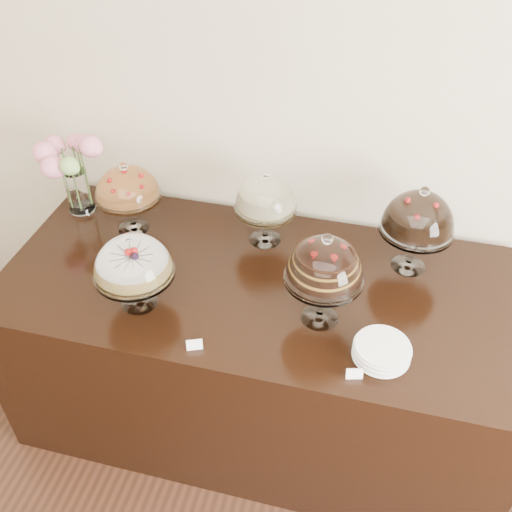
% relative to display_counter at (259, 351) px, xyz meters
% --- Properties ---
extents(wall_back, '(5.00, 0.04, 3.00)m').
position_rel_display_counter_xyz_m(wall_back, '(0.34, 0.55, 1.05)').
color(wall_back, beige).
rests_on(wall_back, ground).
extents(display_counter, '(2.20, 1.00, 0.90)m').
position_rel_display_counter_xyz_m(display_counter, '(0.00, 0.00, 0.00)').
color(display_counter, black).
rests_on(display_counter, ground).
extents(cake_stand_sugar_sponge, '(0.32, 0.32, 0.35)m').
position_rel_display_counter_xyz_m(cake_stand_sugar_sponge, '(-0.44, -0.24, 0.67)').
color(cake_stand_sugar_sponge, white).
rests_on(cake_stand_sugar_sponge, display_counter).
extents(cake_stand_choco_layer, '(0.30, 0.30, 0.42)m').
position_rel_display_counter_xyz_m(cake_stand_choco_layer, '(0.28, -0.15, 0.73)').
color(cake_stand_choco_layer, white).
rests_on(cake_stand_choco_layer, display_counter).
extents(cake_stand_cheesecake, '(0.28, 0.28, 0.37)m').
position_rel_display_counter_xyz_m(cake_stand_cheesecake, '(-0.04, 0.28, 0.69)').
color(cake_stand_cheesecake, white).
rests_on(cake_stand_cheesecake, display_counter).
extents(cake_stand_dark_choco, '(0.31, 0.31, 0.41)m').
position_rel_display_counter_xyz_m(cake_stand_dark_choco, '(0.61, 0.26, 0.72)').
color(cake_stand_dark_choco, white).
rests_on(cake_stand_dark_choco, display_counter).
extents(cake_stand_fruit_tart, '(0.30, 0.30, 0.36)m').
position_rel_display_counter_xyz_m(cake_stand_fruit_tart, '(-0.66, 0.22, 0.68)').
color(cake_stand_fruit_tart, white).
rests_on(cake_stand_fruit_tart, display_counter).
extents(flower_vase, '(0.31, 0.27, 0.41)m').
position_rel_display_counter_xyz_m(flower_vase, '(-0.98, 0.29, 0.71)').
color(flower_vase, white).
rests_on(flower_vase, display_counter).
extents(plate_stack, '(0.21, 0.21, 0.06)m').
position_rel_display_counter_xyz_m(plate_stack, '(0.53, -0.29, 0.48)').
color(plate_stack, white).
rests_on(plate_stack, display_counter).
extents(price_card_left, '(0.06, 0.04, 0.04)m').
position_rel_display_counter_xyz_m(price_card_left, '(-0.14, -0.42, 0.47)').
color(price_card_left, white).
rests_on(price_card_left, display_counter).
extents(price_card_right, '(0.06, 0.03, 0.04)m').
position_rel_display_counter_xyz_m(price_card_right, '(0.45, -0.41, 0.47)').
color(price_card_right, white).
rests_on(price_card_right, display_counter).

